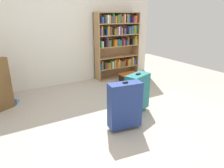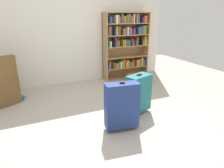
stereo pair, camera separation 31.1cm
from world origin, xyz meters
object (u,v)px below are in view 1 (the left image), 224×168
Objects in this scene: suitcase_teal at (137,92)px; suitcase_navy_blue at (125,105)px; mug at (15,102)px; bookshelf at (117,43)px; storage_box at (128,77)px.

suitcase_teal is 0.60m from suitcase_navy_blue.
suitcase_navy_blue is at bearing -52.71° from mug.
suitcase_navy_blue is at bearing -118.90° from bookshelf.
storage_box is 1.69m from suitcase_teal.
suitcase_navy_blue reaches higher than suitcase_teal.
suitcase_teal is 0.94× the size of suitcase_navy_blue.
bookshelf is 0.90m from storage_box.
storage_box is 0.61× the size of suitcase_navy_blue.
suitcase_teal is (1.78, -1.35, 0.31)m from mug.
suitcase_teal reaches higher than storage_box.
bookshelf is 13.54× the size of mug.
storage_box is at bearing 53.96° from suitcase_navy_blue.
bookshelf is 2.39× the size of suitcase_teal.
mug is 2.26m from suitcase_teal.
bookshelf reaches higher than storage_box.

